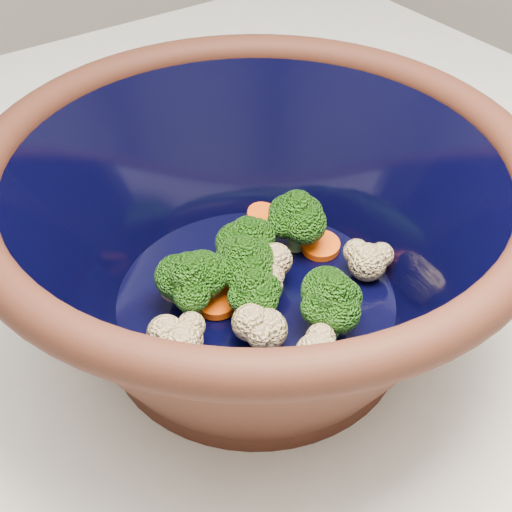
# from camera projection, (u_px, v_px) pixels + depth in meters

# --- Properties ---
(mixing_bowl) EXTENTS (0.38, 0.38, 0.16)m
(mixing_bowl) POSITION_uv_depth(u_px,v_px,m) (256.00, 239.00, 0.49)
(mixing_bowl) COLOR black
(mixing_bowl) RESTS_ON counter
(vegetable_pile) EXTENTS (0.18, 0.18, 0.06)m
(vegetable_pile) POSITION_uv_depth(u_px,v_px,m) (261.00, 271.00, 0.51)
(vegetable_pile) COLOR #608442
(vegetable_pile) RESTS_ON mixing_bowl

